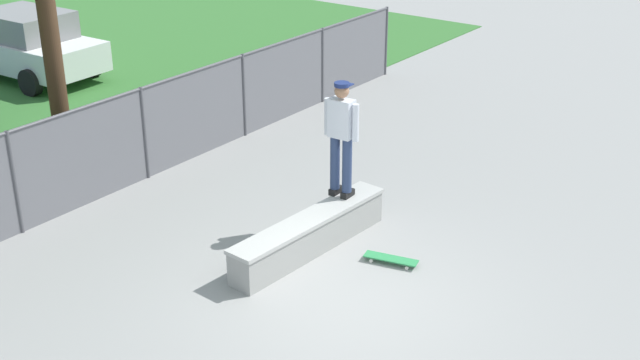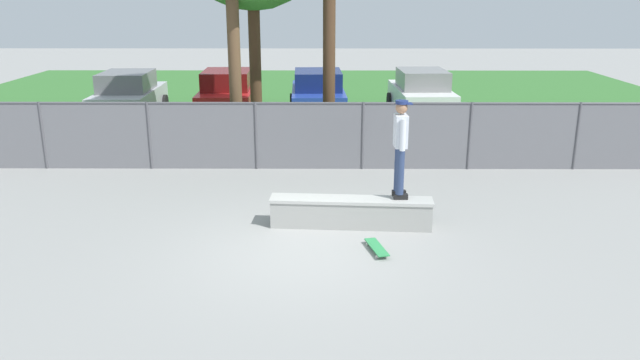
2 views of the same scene
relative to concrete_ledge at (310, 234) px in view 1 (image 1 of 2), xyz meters
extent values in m
plane|color=gray|center=(-0.87, -1.18, -0.28)|extent=(80.00, 80.00, 0.00)
cube|color=#999993|center=(0.00, 0.00, -0.03)|extent=(3.04, 0.64, 0.50)
cube|color=#ADADA8|center=(0.00, 0.00, 0.25)|extent=(3.08, 0.68, 0.06)
cube|color=black|center=(0.92, 0.18, 0.33)|extent=(0.26, 0.12, 0.10)
cube|color=black|center=(0.93, -0.04, 0.33)|extent=(0.26, 0.12, 0.10)
cylinder|color=navy|center=(0.89, 0.18, 0.82)|extent=(0.15, 0.15, 0.88)
cylinder|color=navy|center=(0.90, -0.04, 0.82)|extent=(0.15, 0.15, 0.88)
cube|color=silver|center=(0.89, 0.07, 1.56)|extent=(0.24, 0.39, 0.60)
cylinder|color=silver|center=(0.88, 0.32, 1.54)|extent=(0.10, 0.10, 0.58)
cylinder|color=silver|center=(0.90, -0.18, 1.54)|extent=(0.10, 0.10, 0.58)
sphere|color=#9E7051|center=(0.89, 0.07, 1.99)|extent=(0.22, 0.22, 0.22)
cylinder|color=navy|center=(0.89, 0.07, 2.09)|extent=(0.23, 0.23, 0.06)
cube|color=navy|center=(1.02, 0.08, 2.06)|extent=(0.13, 0.20, 0.02)
cube|color=#2D8C4C|center=(0.40, -1.18, -0.21)|extent=(0.38, 0.82, 0.02)
cube|color=#B2B2B7|center=(0.46, -1.44, -0.22)|extent=(0.15, 0.09, 0.02)
cube|color=#B2B2B7|center=(0.33, -0.92, -0.22)|extent=(0.15, 0.09, 0.02)
cylinder|color=silver|center=(0.38, -1.46, -0.26)|extent=(0.04, 0.06, 0.05)
cylinder|color=silver|center=(0.54, -1.42, -0.26)|extent=(0.04, 0.06, 0.05)
cylinder|color=silver|center=(0.25, -0.94, -0.26)|extent=(0.04, 0.06, 0.05)
cylinder|color=silver|center=(0.42, -0.90, -0.26)|extent=(0.04, 0.06, 0.05)
cylinder|color=#4C4C51|center=(-2.20, 4.01, 0.56)|extent=(0.07, 0.07, 1.70)
cylinder|color=#4C4C51|center=(0.46, 4.01, 0.56)|extent=(0.07, 0.07, 1.70)
cylinder|color=#4C4C51|center=(3.11, 4.01, 0.56)|extent=(0.07, 0.07, 1.70)
cylinder|color=#4C4C51|center=(5.77, 4.01, 0.56)|extent=(0.07, 0.07, 1.70)
cylinder|color=#4C4C51|center=(8.43, 4.01, 0.56)|extent=(0.07, 0.07, 1.70)
cylinder|color=#4C4C51|center=(-0.87, 4.01, 1.38)|extent=(18.61, 0.05, 0.05)
cube|color=slate|center=(-0.87, 4.01, 0.56)|extent=(18.61, 0.01, 1.70)
cylinder|color=#47301E|center=(-0.38, 5.19, 2.45)|extent=(0.32, 0.32, 5.46)
cube|color=silver|center=(2.96, 11.00, 0.39)|extent=(1.95, 4.26, 0.70)
cube|color=gray|center=(2.97, 10.85, 1.06)|extent=(1.68, 2.16, 0.64)
cylinder|color=black|center=(3.82, 12.34, 0.04)|extent=(0.24, 0.65, 0.64)
cylinder|color=black|center=(2.11, 9.67, 0.04)|extent=(0.24, 0.65, 0.64)
cylinder|color=black|center=(3.91, 9.74, 0.04)|extent=(0.24, 0.65, 0.64)
camera|label=1|loc=(-8.82, -6.69, 5.80)|focal=46.95mm
camera|label=2|loc=(-0.53, -10.99, 3.99)|focal=34.67mm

